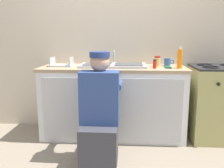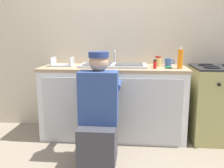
{
  "view_description": "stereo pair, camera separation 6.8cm",
  "coord_description": "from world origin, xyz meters",
  "px_view_note": "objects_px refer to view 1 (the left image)",
  "views": [
    {
      "loc": [
        0.19,
        -2.72,
        1.26
      ],
      "look_at": [
        0.0,
        0.1,
        0.71
      ],
      "focal_mm": 40.0,
      "sensor_mm": 36.0,
      "label": 1
    },
    {
      "loc": [
        0.26,
        -2.72,
        1.26
      ],
      "look_at": [
        0.0,
        0.1,
        0.71
      ],
      "focal_mm": 40.0,
      "sensor_mm": 36.0,
      "label": 2
    }
  ],
  "objects_px": {
    "cell_phone": "(168,67)",
    "soap_bottle_orange": "(180,59)",
    "plumber_person": "(100,118)",
    "spice_bottle_red": "(155,64)",
    "condiment_jar": "(157,61)",
    "coffee_mug": "(167,62)",
    "stove_range": "(217,103)",
    "dish_rack_tray": "(62,64)",
    "sink_double_basin": "(113,65)"
  },
  "relations": [
    {
      "from": "sink_double_basin",
      "to": "spice_bottle_red",
      "type": "relative_size",
      "value": 7.62
    },
    {
      "from": "stove_range",
      "to": "spice_bottle_red",
      "type": "bearing_deg",
      "value": -170.01
    },
    {
      "from": "spice_bottle_red",
      "to": "condiment_jar",
      "type": "xyz_separation_m",
      "value": [
        0.05,
        0.19,
        0.01
      ]
    },
    {
      "from": "plumber_person",
      "to": "condiment_jar",
      "type": "bearing_deg",
      "value": 49.32
    },
    {
      "from": "sink_double_basin",
      "to": "plumber_person",
      "type": "bearing_deg",
      "value": -97.51
    },
    {
      "from": "soap_bottle_orange",
      "to": "cell_phone",
      "type": "bearing_deg",
      "value": 160.66
    },
    {
      "from": "spice_bottle_red",
      "to": "condiment_jar",
      "type": "bearing_deg",
      "value": 74.63
    },
    {
      "from": "cell_phone",
      "to": "coffee_mug",
      "type": "xyz_separation_m",
      "value": [
        0.02,
        0.19,
        0.04
      ]
    },
    {
      "from": "soap_bottle_orange",
      "to": "coffee_mug",
      "type": "bearing_deg",
      "value": 113.4
    },
    {
      "from": "dish_rack_tray",
      "to": "plumber_person",
      "type": "bearing_deg",
      "value": -51.52
    },
    {
      "from": "stove_range",
      "to": "cell_phone",
      "type": "height_order",
      "value": "stove_range"
    },
    {
      "from": "cell_phone",
      "to": "dish_rack_tray",
      "type": "xyz_separation_m",
      "value": [
        -1.29,
        0.06,
        0.02
      ]
    },
    {
      "from": "condiment_jar",
      "to": "soap_bottle_orange",
      "type": "xyz_separation_m",
      "value": [
        0.24,
        -0.15,
        0.05
      ]
    },
    {
      "from": "condiment_jar",
      "to": "dish_rack_tray",
      "type": "xyz_separation_m",
      "value": [
        -1.18,
        -0.05,
        -0.04
      ]
    },
    {
      "from": "stove_range",
      "to": "dish_rack_tray",
      "type": "relative_size",
      "value": 3.25
    },
    {
      "from": "sink_double_basin",
      "to": "stove_range",
      "type": "distance_m",
      "value": 1.35
    },
    {
      "from": "condiment_jar",
      "to": "coffee_mug",
      "type": "xyz_separation_m",
      "value": [
        0.13,
        0.08,
        -0.02
      ]
    },
    {
      "from": "sink_double_basin",
      "to": "soap_bottle_orange",
      "type": "distance_m",
      "value": 0.79
    },
    {
      "from": "coffee_mug",
      "to": "plumber_person",
      "type": "bearing_deg",
      "value": -133.11
    },
    {
      "from": "cell_phone",
      "to": "plumber_person",
      "type": "bearing_deg",
      "value": -139.82
    },
    {
      "from": "cell_phone",
      "to": "soap_bottle_orange",
      "type": "bearing_deg",
      "value": -19.34
    },
    {
      "from": "sink_double_basin",
      "to": "coffee_mug",
      "type": "xyz_separation_m",
      "value": [
        0.68,
        0.13,
        0.03
      ]
    },
    {
      "from": "cell_phone",
      "to": "soap_bottle_orange",
      "type": "height_order",
      "value": "soap_bottle_orange"
    },
    {
      "from": "sink_double_basin",
      "to": "plumber_person",
      "type": "distance_m",
      "value": 0.82
    },
    {
      "from": "stove_range",
      "to": "condiment_jar",
      "type": "bearing_deg",
      "value": 175.95
    },
    {
      "from": "condiment_jar",
      "to": "coffee_mug",
      "type": "bearing_deg",
      "value": 31.87
    },
    {
      "from": "plumber_person",
      "to": "spice_bottle_red",
      "type": "relative_size",
      "value": 10.52
    },
    {
      "from": "sink_double_basin",
      "to": "plumber_person",
      "type": "height_order",
      "value": "plumber_person"
    },
    {
      "from": "plumber_person",
      "to": "spice_bottle_red",
      "type": "distance_m",
      "value": 0.92
    },
    {
      "from": "stove_range",
      "to": "cell_phone",
      "type": "xyz_separation_m",
      "value": [
        -0.62,
        -0.06,
        0.44
      ]
    },
    {
      "from": "spice_bottle_red",
      "to": "soap_bottle_orange",
      "type": "distance_m",
      "value": 0.3
    },
    {
      "from": "sink_double_basin",
      "to": "stove_range",
      "type": "xyz_separation_m",
      "value": [
        1.27,
        -0.0,
        -0.45
      ]
    },
    {
      "from": "stove_range",
      "to": "cell_phone",
      "type": "bearing_deg",
      "value": -174.81
    },
    {
      "from": "sink_double_basin",
      "to": "dish_rack_tray",
      "type": "height_order",
      "value": "sink_double_basin"
    },
    {
      "from": "soap_bottle_orange",
      "to": "sink_double_basin",
      "type": "bearing_deg",
      "value": 172.46
    },
    {
      "from": "soap_bottle_orange",
      "to": "plumber_person",
      "type": "bearing_deg",
      "value": -146.16
    },
    {
      "from": "stove_range",
      "to": "spice_bottle_red",
      "type": "relative_size",
      "value": 8.68
    },
    {
      "from": "sink_double_basin",
      "to": "stove_range",
      "type": "bearing_deg",
      "value": -0.1
    },
    {
      "from": "sink_double_basin",
      "to": "cell_phone",
      "type": "xyz_separation_m",
      "value": [
        0.65,
        -0.06,
        -0.01
      ]
    },
    {
      "from": "soap_bottle_orange",
      "to": "coffee_mug",
      "type": "xyz_separation_m",
      "value": [
        -0.1,
        0.24,
        -0.07
      ]
    },
    {
      "from": "soap_bottle_orange",
      "to": "condiment_jar",
      "type": "bearing_deg",
      "value": 147.16
    },
    {
      "from": "sink_double_basin",
      "to": "dish_rack_tray",
      "type": "distance_m",
      "value": 0.64
    },
    {
      "from": "spice_bottle_red",
      "to": "dish_rack_tray",
      "type": "distance_m",
      "value": 1.14
    },
    {
      "from": "plumber_person",
      "to": "condiment_jar",
      "type": "relative_size",
      "value": 8.63
    },
    {
      "from": "condiment_jar",
      "to": "soap_bottle_orange",
      "type": "height_order",
      "value": "soap_bottle_orange"
    },
    {
      "from": "sink_double_basin",
      "to": "spice_bottle_red",
      "type": "xyz_separation_m",
      "value": [
        0.49,
        -0.14,
        0.03
      ]
    },
    {
      "from": "spice_bottle_red",
      "to": "stove_range",
      "type": "bearing_deg",
      "value": 9.99
    },
    {
      "from": "dish_rack_tray",
      "to": "stove_range",
      "type": "bearing_deg",
      "value": -0.18
    },
    {
      "from": "dish_rack_tray",
      "to": "soap_bottle_orange",
      "type": "height_order",
      "value": "soap_bottle_orange"
    },
    {
      "from": "cell_phone",
      "to": "sink_double_basin",
      "type": "bearing_deg",
      "value": 174.85
    }
  ]
}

